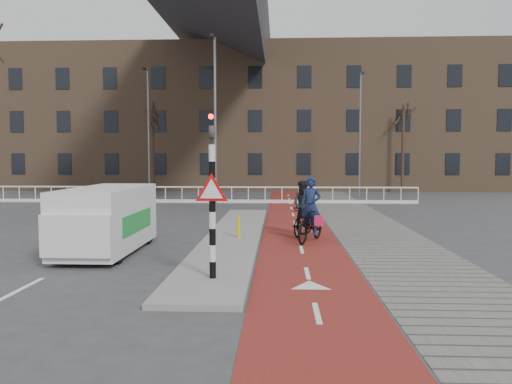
{
  "coord_description": "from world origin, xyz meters",
  "views": [
    {
      "loc": [
        0.83,
        -12.59,
        2.73
      ],
      "look_at": [
        0.01,
        5.0,
        1.5
      ],
      "focal_mm": 35.0,
      "sensor_mm": 36.0,
      "label": 1
    }
  ],
  "objects": [
    {
      "name": "cyclist_far",
      "position": [
        1.68,
        4.67,
        0.8
      ],
      "size": [
        1.17,
        1.83,
        1.91
      ],
      "rotation": [
        0.0,
        0.0,
        -0.41
      ],
      "color": "black",
      "rests_on": "bike_lane"
    },
    {
      "name": "sidewalk",
      "position": [
        4.3,
        10.0,
        0.01
      ],
      "size": [
        3.0,
        60.0,
        0.01
      ],
      "primitive_type": "cube",
      "color": "slate",
      "rests_on": "ground"
    },
    {
      "name": "van",
      "position": [
        -4.08,
        1.33,
        0.99
      ],
      "size": [
        1.78,
        4.35,
        1.87
      ],
      "rotation": [
        0.0,
        0.0,
        0.0
      ],
      "color": "silver",
      "rests_on": "ground"
    },
    {
      "name": "tree_mid",
      "position": [
        -8.39,
        23.51,
        3.32
      ],
      "size": [
        0.25,
        0.25,
        6.65
      ],
      "primitive_type": "cylinder",
      "color": "#321F16",
      "rests_on": "ground"
    },
    {
      "name": "railing",
      "position": [
        -5.0,
        17.0,
        0.31
      ],
      "size": [
        28.0,
        0.1,
        0.99
      ],
      "color": "silver",
      "rests_on": "ground"
    },
    {
      "name": "traffic_signal",
      "position": [
        -0.6,
        -2.02,
        1.99
      ],
      "size": [
        0.8,
        0.8,
        3.68
      ],
      "color": "black",
      "rests_on": "curb_island"
    },
    {
      "name": "bollard",
      "position": [
        -0.48,
        3.49,
        0.46
      ],
      "size": [
        0.12,
        0.12,
        0.68
      ],
      "primitive_type": "cylinder",
      "color": "#F7B10D",
      "rests_on": "curb_island"
    },
    {
      "name": "townhouse_row",
      "position": [
        -3.0,
        32.0,
        7.81
      ],
      "size": [
        46.0,
        10.0,
        15.9
      ],
      "color": "#7F6047",
      "rests_on": "ground"
    },
    {
      "name": "ground",
      "position": [
        0.0,
        0.0,
        0.0
      ],
      "size": [
        120.0,
        120.0,
        0.0
      ],
      "primitive_type": "plane",
      "color": "#38383A",
      "rests_on": "ground"
    },
    {
      "name": "streetlight_left",
      "position": [
        -8.05,
        21.11,
        4.34
      ],
      "size": [
        0.12,
        0.12,
        8.67
      ],
      "primitive_type": "cylinder",
      "color": "slate",
      "rests_on": "ground"
    },
    {
      "name": "tree_right",
      "position": [
        10.21,
        25.84,
        3.33
      ],
      "size": [
        0.21,
        0.21,
        6.66
      ],
      "primitive_type": "cylinder",
      "color": "#321F16",
      "rests_on": "ground"
    },
    {
      "name": "streetlight_near",
      "position": [
        -2.36,
        12.3,
        4.31
      ],
      "size": [
        0.12,
        0.12,
        8.62
      ],
      "primitive_type": "cylinder",
      "color": "slate",
      "rests_on": "ground"
    },
    {
      "name": "cyclist_near",
      "position": [
        1.85,
        3.41,
        0.71
      ],
      "size": [
        1.47,
        2.14,
        2.09
      ],
      "rotation": [
        0.0,
        0.0,
        -0.42
      ],
      "color": "black",
      "rests_on": "bike_lane"
    },
    {
      "name": "streetlight_right",
      "position": [
        6.36,
        22.05,
        4.23
      ],
      "size": [
        0.12,
        0.12,
        8.45
      ],
      "primitive_type": "cylinder",
      "color": "slate",
      "rests_on": "ground"
    },
    {
      "name": "curb_island",
      "position": [
        -0.7,
        4.0,
        0.06
      ],
      "size": [
        1.8,
        16.0,
        0.12
      ],
      "primitive_type": "cube",
      "color": "gray",
      "rests_on": "ground"
    },
    {
      "name": "bike_lane",
      "position": [
        1.5,
        10.0,
        0.01
      ],
      "size": [
        2.5,
        60.0,
        0.01
      ],
      "primitive_type": "cube",
      "color": "maroon",
      "rests_on": "ground"
    }
  ]
}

